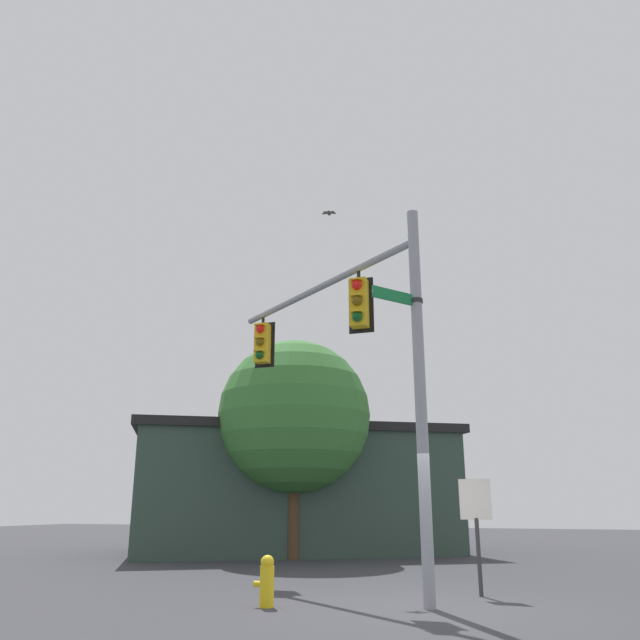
# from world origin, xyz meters

# --- Properties ---
(ground_plane) EXTENTS (80.00, 80.00, 0.00)m
(ground_plane) POSITION_xyz_m (0.00, 0.00, 0.00)
(ground_plane) COLOR #38383D
(signal_pole) EXTENTS (0.21, 0.21, 7.13)m
(signal_pole) POSITION_xyz_m (0.00, 0.00, 3.57)
(signal_pole) COLOR gray
(signal_pole) RESTS_ON ground
(mast_arm) EXTENTS (5.38, 4.19, 0.16)m
(mast_arm) POSITION_xyz_m (2.64, -2.03, 6.52)
(mast_arm) COLOR gray
(traffic_light_nearest_pole) EXTENTS (0.54, 0.49, 1.31)m
(traffic_light_nearest_pole) POSITION_xyz_m (1.38, -1.04, 5.74)
(traffic_light_nearest_pole) COLOR black
(traffic_light_mid_inner) EXTENTS (0.54, 0.49, 1.31)m
(traffic_light_mid_inner) POSITION_xyz_m (4.70, -3.60, 5.74)
(traffic_light_mid_inner) COLOR black
(street_name_sign) EXTENTS (0.78, 0.97, 0.22)m
(street_name_sign) POSITION_xyz_m (0.20, 0.26, 5.31)
(street_name_sign) COLOR #147238
(bird_flying) EXTENTS (0.38, 0.29, 0.09)m
(bird_flying) POSITION_xyz_m (2.97, -3.99, 9.41)
(bird_flying) COLOR #4C4742
(storefront_building) EXTENTS (13.17, 11.71, 4.37)m
(storefront_building) POSITION_xyz_m (6.82, -11.45, 2.20)
(storefront_building) COLOR #33473D
(storefront_building) RESTS_ON ground
(tree_by_storefront) EXTENTS (5.03, 5.03, 7.01)m
(tree_by_storefront) POSITION_xyz_m (5.63, -8.50, 4.49)
(tree_by_storefront) COLOR #4C3823
(tree_by_storefront) RESTS_ON ground
(fire_hydrant) EXTENTS (0.35, 0.24, 0.82)m
(fire_hydrant) POSITION_xyz_m (2.62, 0.68, 0.42)
(fire_hydrant) COLOR yellow
(fire_hydrant) RESTS_ON ground
(historical_marker) EXTENTS (0.60, 0.08, 2.13)m
(historical_marker) POSITION_xyz_m (-0.68, -1.79, 1.40)
(historical_marker) COLOR #333333
(historical_marker) RESTS_ON ground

